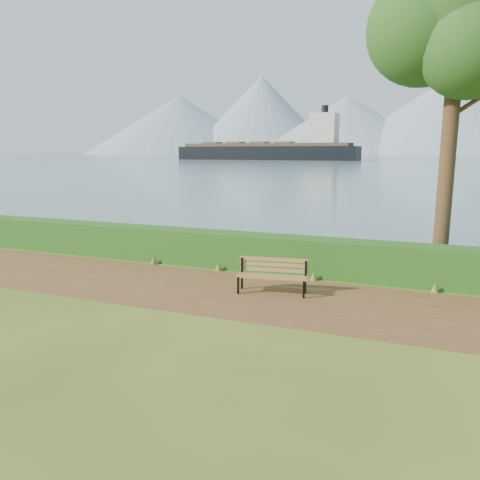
% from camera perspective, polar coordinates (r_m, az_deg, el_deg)
% --- Properties ---
extents(ground, '(140.00, 140.00, 0.00)m').
position_cam_1_polar(ground, '(10.88, -1.75, -6.85)').
color(ground, '#425919').
rests_on(ground, ground).
extents(path, '(40.00, 3.40, 0.01)m').
position_cam_1_polar(path, '(11.14, -1.14, -6.39)').
color(path, '#50321B').
rests_on(path, ground).
extents(hedge, '(32.00, 0.85, 1.00)m').
position_cam_1_polar(hedge, '(13.10, 2.72, -1.54)').
color(hedge, '#1F4A15').
rests_on(hedge, ground).
extents(water, '(700.00, 510.00, 0.00)m').
position_cam_1_polar(water, '(269.57, 20.92, 9.43)').
color(water, slate).
rests_on(water, ground).
extents(mountains, '(585.00, 190.00, 70.00)m').
position_cam_1_polar(mountains, '(416.50, 20.22, 13.55)').
color(mountains, gray).
rests_on(mountains, ground).
extents(bench, '(1.69, 0.72, 0.82)m').
position_cam_1_polar(bench, '(11.04, 4.00, -4.06)').
color(bench, black).
rests_on(bench, ground).
extents(tree, '(4.53, 3.71, 8.83)m').
position_cam_1_polar(tree, '(14.16, 25.10, 23.17)').
color(tree, '#3C2318').
rests_on(tree, ground).
extents(cargo_ship, '(67.59, 13.34, 20.40)m').
position_cam_1_polar(cargo_ship, '(172.80, 3.88, 10.72)').
color(cargo_ship, black).
rests_on(cargo_ship, ground).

